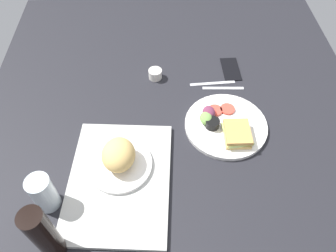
% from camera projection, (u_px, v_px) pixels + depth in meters
% --- Properties ---
extents(ground_plane, '(1.90, 1.50, 0.03)m').
position_uv_depth(ground_plane, '(176.00, 139.00, 1.20)').
color(ground_plane, black).
extents(serving_tray, '(0.47, 0.36, 0.02)m').
position_uv_depth(serving_tray, '(119.00, 180.00, 1.07)').
color(serving_tray, '#B2B2AD').
rests_on(serving_tray, ground_plane).
extents(bread_plate_near, '(0.22, 0.22, 0.10)m').
position_uv_depth(bread_plate_near, '(119.00, 158.00, 1.07)').
color(bread_plate_near, white).
rests_on(bread_plate_near, serving_tray).
extents(plate_with_salad, '(0.31, 0.31, 0.05)m').
position_uv_depth(plate_with_salad, '(225.00, 125.00, 1.20)').
color(plate_with_salad, white).
rests_on(plate_with_salad, ground_plane).
extents(drinking_glass, '(0.07, 0.07, 0.14)m').
position_uv_depth(drinking_glass, '(43.00, 193.00, 0.97)').
color(drinking_glass, silver).
rests_on(drinking_glass, ground_plane).
extents(soda_bottle, '(0.06, 0.06, 0.24)m').
position_uv_depth(soda_bottle, '(44.00, 235.00, 0.85)').
color(soda_bottle, black).
rests_on(soda_bottle, ground_plane).
extents(espresso_cup, '(0.06, 0.06, 0.04)m').
position_uv_depth(espresso_cup, '(155.00, 74.00, 1.37)').
color(espresso_cup, silver).
rests_on(espresso_cup, ground_plane).
extents(fork, '(0.02, 0.17, 0.01)m').
position_uv_depth(fork, '(223.00, 88.00, 1.34)').
color(fork, '#B7B7BC').
rests_on(fork, ground_plane).
extents(knife, '(0.02, 0.19, 0.01)m').
position_uv_depth(knife, '(213.00, 83.00, 1.36)').
color(knife, '#B7B7BC').
rests_on(knife, ground_plane).
extents(cell_phone, '(0.15, 0.08, 0.01)m').
position_uv_depth(cell_phone, '(231.00, 69.00, 1.41)').
color(cell_phone, black).
rests_on(cell_phone, ground_plane).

